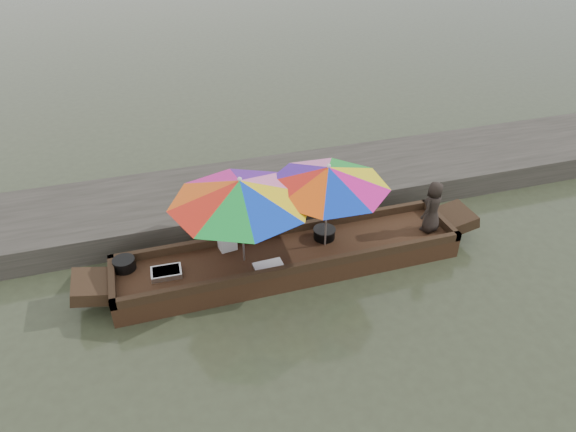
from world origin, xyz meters
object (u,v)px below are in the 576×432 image
object	(u,v)px
cooking_pot	(124,264)
vendor	(433,207)
tray_crayfish	(166,273)
supply_bag	(227,242)
tray_scallop	(269,267)
umbrella_bow	(242,221)
charcoal_grill	(324,234)
boat_hull	(290,260)
umbrella_stern	(327,206)

from	to	relation	value
cooking_pot	vendor	bearing A→B (deg)	-5.30
tray_crayfish	supply_bag	world-z (taller)	supply_bag
cooking_pot	tray_scallop	distance (m)	2.32
supply_bag	umbrella_bow	world-z (taller)	umbrella_bow
cooking_pot	umbrella_bow	distance (m)	2.04
charcoal_grill	vendor	bearing A→B (deg)	-9.89
boat_hull	tray_crayfish	size ratio (longest dim) A/B	12.29
tray_crayfish	supply_bag	xyz separation A→B (m)	(1.07, 0.40, 0.09)
tray_crayfish	umbrella_stern	bearing A→B (deg)	0.08
umbrella_bow	umbrella_stern	size ratio (longest dim) A/B	1.12
supply_bag	cooking_pot	bearing A→B (deg)	-178.53
boat_hull	vendor	world-z (taller)	vendor
supply_bag	umbrella_stern	world-z (taller)	umbrella_stern
tray_scallop	charcoal_grill	xyz separation A→B (m)	(1.15, 0.54, 0.06)
boat_hull	cooking_pot	xyz separation A→B (m)	(-2.67, 0.35, 0.27)
charcoal_grill	umbrella_stern	world-z (taller)	umbrella_stern
boat_hull	vendor	size ratio (longest dim) A/B	6.03
tray_crayfish	charcoal_grill	bearing A→B (deg)	4.09
charcoal_grill	vendor	size ratio (longest dim) A/B	0.38
umbrella_stern	tray_scallop	bearing A→B (deg)	-162.50
tray_scallop	umbrella_stern	bearing A→B (deg)	17.50
boat_hull	tray_crayfish	bearing A→B (deg)	-179.89
charcoal_grill	supply_bag	distance (m)	1.69
tray_crayfish	umbrella_stern	size ratio (longest dim) A/B	0.24
vendor	umbrella_bow	xyz separation A→B (m)	(-3.36, 0.14, 0.29)
vendor	umbrella_stern	size ratio (longest dim) A/B	0.48
supply_bag	vendor	xyz separation A→B (m)	(3.56, -0.53, 0.35)
tray_crayfish	umbrella_bow	bearing A→B (deg)	0.18
umbrella_bow	umbrella_stern	xyz separation A→B (m)	(1.42, 0.00, 0.00)
cooking_pot	umbrella_bow	world-z (taller)	umbrella_bow
charcoal_grill	tray_crayfish	bearing A→B (deg)	-175.91
tray_crayfish	umbrella_stern	world-z (taller)	umbrella_stern
charcoal_grill	cooking_pot	bearing A→B (deg)	177.30
cooking_pot	umbrella_stern	world-z (taller)	umbrella_stern
tray_crayfish	vendor	size ratio (longest dim) A/B	0.49
boat_hull	vendor	xyz separation A→B (m)	(2.57, -0.14, 0.66)
cooking_pot	vendor	world-z (taller)	vendor
cooking_pot	umbrella_bow	bearing A→B (deg)	-10.54
supply_bag	umbrella_bow	distance (m)	0.78
charcoal_grill	umbrella_bow	size ratio (longest dim) A/B	0.16
cooking_pot	tray_crayfish	size ratio (longest dim) A/B	0.75
boat_hull	supply_bag	size ratio (longest dim) A/B	20.88
boat_hull	charcoal_grill	distance (m)	0.76
umbrella_bow	supply_bag	bearing A→B (deg)	116.32
supply_bag	umbrella_stern	xyz separation A→B (m)	(1.62, -0.39, 0.65)
tray_crayfish	charcoal_grill	distance (m)	2.75
tray_scallop	charcoal_grill	bearing A→B (deg)	24.99
vendor	umbrella_bow	world-z (taller)	umbrella_bow
cooking_pot	tray_scallop	xyz separation A→B (m)	(2.21, -0.70, -0.06)
boat_hull	cooking_pot	bearing A→B (deg)	172.52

